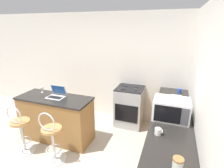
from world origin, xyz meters
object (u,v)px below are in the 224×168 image
object	(u,v)px
mug_white	(158,131)
mug_blue	(179,91)
storage_jar	(177,166)
stove_range	(129,106)
toaster	(176,102)
wine_glass_short	(42,88)
bar_stool_near	(21,131)
microwave	(171,109)
bar_stool_far	(52,138)
laptop	(57,94)

from	to	relation	value
mug_white	mug_blue	xyz separation A→B (m)	(0.27, 1.67, 0.01)
storage_jar	stove_range	bearing A→B (deg)	114.61
toaster	wine_glass_short	distance (m)	2.69
bar_stool_near	wine_glass_short	bearing A→B (deg)	95.12
microwave	stove_range	bearing A→B (deg)	128.57
wine_glass_short	mug_white	distance (m)	2.58
toaster	storage_jar	size ratio (longest dim) A/B	1.66
bar_stool_far	laptop	xyz separation A→B (m)	(-0.31, 0.64, 0.54)
laptop	stove_range	size ratio (longest dim) A/B	0.37
laptop	stove_range	xyz separation A→B (m)	(1.25, 1.00, -0.52)
laptop	storage_jar	size ratio (longest dim) A/B	1.98
mug_blue	laptop	bearing A→B (deg)	-155.89
stove_range	wine_glass_short	xyz separation A→B (m)	(-1.69, -0.91, 0.57)
stove_range	mug_blue	bearing A→B (deg)	1.42
bar_stool_near	microwave	size ratio (longest dim) A/B	1.88
bar_stool_far	toaster	bearing A→B (deg)	26.67
microwave	bar_stool_far	bearing A→B (deg)	-165.18
bar_stool_near	mug_blue	size ratio (longest dim) A/B	9.54
bar_stool_far	wine_glass_short	xyz separation A→B (m)	(-0.75, 0.73, 0.58)
stove_range	mug_white	bearing A→B (deg)	-64.30
laptop	stove_range	bearing A→B (deg)	38.82
wine_glass_short	mug_blue	xyz separation A→B (m)	(2.74, 0.94, -0.05)
laptop	microwave	bearing A→B (deg)	-3.94
mug_white	microwave	bearing A→B (deg)	74.83
storage_jar	wine_glass_short	size ratio (longest dim) A/B	1.20
microwave	mug_blue	distance (m)	1.19
microwave	mug_blue	world-z (taller)	microwave
laptop	mug_blue	bearing A→B (deg)	24.11
bar_stool_far	mug_white	xyz separation A→B (m)	(1.72, 0.01, 0.52)
bar_stool_near	mug_blue	bearing A→B (deg)	31.96
laptop	mug_blue	distance (m)	2.52
toaster	microwave	bearing A→B (deg)	-98.47
mug_blue	wine_glass_short	bearing A→B (deg)	-161.09
microwave	wine_glass_short	size ratio (longest dim) A/B	3.60
stove_range	storage_jar	bearing A→B (deg)	-65.39
microwave	mug_blue	size ratio (longest dim) A/B	5.08
storage_jar	laptop	bearing A→B (deg)	151.61
bar_stool_far	laptop	world-z (taller)	laptop
bar_stool_far	mug_white	distance (m)	1.80
bar_stool_near	stove_range	distance (m)	2.31
microwave	wine_glass_short	world-z (taller)	microwave
bar_stool_near	laptop	size ratio (longest dim) A/B	2.84
bar_stool_near	wine_glass_short	distance (m)	0.94
mug_blue	storage_jar	bearing A→B (deg)	-90.82
bar_stool_near	storage_jar	size ratio (longest dim) A/B	5.62
wine_glass_short	stove_range	bearing A→B (deg)	28.41
bar_stool_near	mug_white	world-z (taller)	mug_white
bar_stool_far	bar_stool_near	bearing A→B (deg)	180.00
toaster	mug_white	world-z (taller)	toaster
bar_stool_near	bar_stool_far	bearing A→B (deg)	0.00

